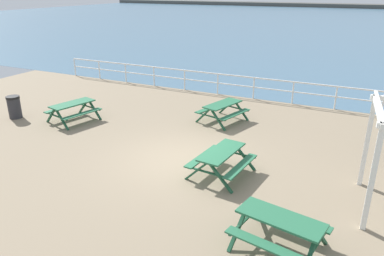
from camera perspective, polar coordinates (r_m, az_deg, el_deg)
The scene contains 9 objects.
ground_plane at distance 12.06m, azimuth -1.75°, elevation -5.36°, with size 30.00×24.00×0.20m, color gray.
sea_band at distance 62.70m, azimuth 22.15°, elevation 14.81°, with size 142.00×90.00×0.01m, color #476B84.
distant_shoreline at distance 105.53m, azimuth 24.39°, elevation 16.48°, with size 142.00×6.00×1.80m, color #4C4C47.
seaward_railing at distance 18.57m, azimuth 9.51°, elevation 6.72°, with size 23.07×0.07×1.08m.
picnic_table_near_right at distance 16.00m, azimuth -17.87°, elevation 3.02°, with size 1.88×2.10×0.80m.
picnic_table_far_left at distance 8.23m, azimuth 13.40°, elevation -14.29°, with size 2.05×1.82×0.80m.
picnic_table_far_right at distance 10.90m, azimuth 4.57°, elevation -4.45°, with size 1.70×1.94×0.80m.
picnic_table_seaward at distance 15.22m, azimuth 4.74°, elevation 3.10°, with size 1.93×2.14×0.80m.
litter_bin at distance 17.34m, azimuth -25.65°, elevation 2.94°, with size 0.55×0.55×0.95m.
Camera 1 is at (5.08, -9.53, 5.27)m, focal length 34.68 mm.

